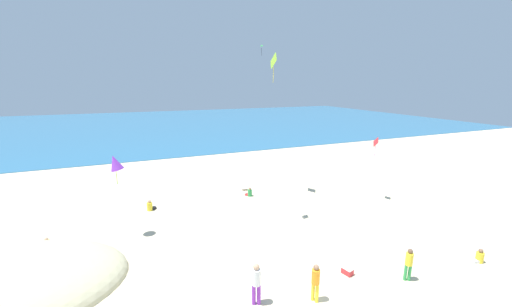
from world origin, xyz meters
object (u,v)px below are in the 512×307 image
object	(u,v)px
cooler_box	(347,271)
person_1	(256,281)
person_0	(249,193)
person_4	(150,206)
person_3	(316,280)
person_2	(479,257)
kite_green	(261,46)
kite_lime	(274,61)
person_6	(46,245)
kite_purple	(115,163)
beach_chair_near_camera	(246,187)
person_5	(409,262)
kite_red	(376,143)

from	to	relation	value
cooler_box	person_1	xyz separation A→B (m)	(-4.36, -0.18, 0.82)
cooler_box	person_0	size ratio (longest dim) A/B	0.79
person_4	person_3	bearing A→B (deg)	-90.30
person_0	person_2	world-z (taller)	person_2
kite_green	kite_lime	world-z (taller)	kite_green
person_6	kite_purple	xyz separation A→B (m)	(3.49, -0.00, 3.91)
person_2	kite_purple	size ratio (longest dim) A/B	0.42
beach_chair_near_camera	kite_purple	bearing A→B (deg)	39.45
beach_chair_near_camera	cooler_box	xyz separation A→B (m)	(0.37, -11.60, -0.10)
cooler_box	person_3	xyz separation A→B (m)	(-2.24, -0.87, 0.74)
person_6	cooler_box	bearing A→B (deg)	117.89
beach_chair_near_camera	kite_green	distance (m)	17.57
person_3	person_5	bearing A→B (deg)	-32.16
cooler_box	person_6	world-z (taller)	person_6
person_1	kite_purple	size ratio (longest dim) A/B	1.04
person_2	person_3	world-z (taller)	person_3
cooler_box	person_5	size ratio (longest dim) A/B	0.36
person_1	kite_green	bearing A→B (deg)	-2.44
person_6	kite_lime	distance (m)	16.82
person_2	person_5	bearing A→B (deg)	8.08
person_5	kite_lime	bearing A→B (deg)	35.85
beach_chair_near_camera	person_2	world-z (taller)	person_2
person_6	kite_red	distance (m)	20.15
person_1	person_6	bearing A→B (deg)	69.06
kite_red	person_5	bearing A→B (deg)	-123.87
cooler_box	beach_chair_near_camera	bearing A→B (deg)	91.83
person_6	kite_purple	world-z (taller)	kite_purple
person_6	person_2	bearing A→B (deg)	122.66
kite_purple	person_1	bearing A→B (deg)	-57.55
person_5	kite_red	xyz separation A→B (m)	(5.11, 7.62, 3.31)
beach_chair_near_camera	kite_lime	distance (m)	9.55
person_3	kite_purple	xyz separation A→B (m)	(-6.86, 8.14, 3.26)
person_2	person_3	xyz separation A→B (m)	(-8.45, 0.72, 0.64)
beach_chair_near_camera	kite_green	world-z (taller)	kite_green
beach_chair_near_camera	person_1	bearing A→B (deg)	84.33
person_3	person_5	world-z (taller)	person_3
cooler_box	kite_green	size ratio (longest dim) A/B	0.45
cooler_box	person_4	world-z (taller)	person_4
person_1	kite_red	bearing A→B (deg)	-39.33
beach_chair_near_camera	person_4	size ratio (longest dim) A/B	0.92
beach_chair_near_camera	person_5	world-z (taller)	person_5
person_1	person_4	size ratio (longest dim) A/B	2.30
person_0	kite_purple	size ratio (longest dim) A/B	0.41
cooler_box	kite_purple	world-z (taller)	kite_purple
beach_chair_near_camera	person_3	size ratio (longest dim) A/B	0.44
person_4	kite_green	world-z (taller)	kite_green
kite_lime	person_5	bearing A→B (deg)	-85.43
person_4	kite_lime	world-z (taller)	kite_lime
person_1	kite_green	distance (m)	27.65
beach_chair_near_camera	person_2	bearing A→B (deg)	129.55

